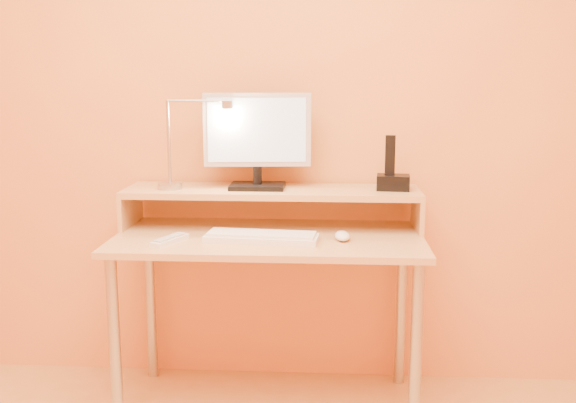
# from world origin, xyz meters

# --- Properties ---
(wall_back) EXTENTS (3.00, 0.04, 2.50)m
(wall_back) POSITION_xyz_m (0.00, 1.50, 1.25)
(wall_back) COLOR orange
(wall_back) RESTS_ON floor
(desk_leg_fl) EXTENTS (0.04, 0.04, 0.69)m
(desk_leg_fl) POSITION_xyz_m (-0.55, 0.93, 0.35)
(desk_leg_fl) COLOR #ACACAD
(desk_leg_fl) RESTS_ON floor
(desk_leg_fr) EXTENTS (0.04, 0.04, 0.69)m
(desk_leg_fr) POSITION_xyz_m (0.55, 0.93, 0.35)
(desk_leg_fr) COLOR #ACACAD
(desk_leg_fr) RESTS_ON floor
(desk_leg_bl) EXTENTS (0.04, 0.04, 0.69)m
(desk_leg_bl) POSITION_xyz_m (-0.55, 1.43, 0.35)
(desk_leg_bl) COLOR #ACACAD
(desk_leg_bl) RESTS_ON floor
(desk_leg_br) EXTENTS (0.04, 0.04, 0.69)m
(desk_leg_br) POSITION_xyz_m (0.55, 1.43, 0.35)
(desk_leg_br) COLOR #ACACAD
(desk_leg_br) RESTS_ON floor
(desk_lower) EXTENTS (1.20, 0.60, 0.02)m
(desk_lower) POSITION_xyz_m (0.00, 1.18, 0.71)
(desk_lower) COLOR tan
(desk_lower) RESTS_ON floor
(shelf_riser_left) EXTENTS (0.02, 0.30, 0.14)m
(shelf_riser_left) POSITION_xyz_m (-0.59, 1.33, 0.79)
(shelf_riser_left) COLOR tan
(shelf_riser_left) RESTS_ON desk_lower
(shelf_riser_right) EXTENTS (0.02, 0.30, 0.14)m
(shelf_riser_right) POSITION_xyz_m (0.59, 1.33, 0.79)
(shelf_riser_right) COLOR tan
(shelf_riser_right) RESTS_ON desk_lower
(desk_shelf) EXTENTS (1.20, 0.30, 0.02)m
(desk_shelf) POSITION_xyz_m (0.00, 1.33, 0.87)
(desk_shelf) COLOR tan
(desk_shelf) RESTS_ON desk_lower
(monitor_foot) EXTENTS (0.22, 0.16, 0.02)m
(monitor_foot) POSITION_xyz_m (-0.06, 1.33, 0.89)
(monitor_foot) COLOR black
(monitor_foot) RESTS_ON desk_shelf
(monitor_neck) EXTENTS (0.04, 0.04, 0.07)m
(monitor_neck) POSITION_xyz_m (-0.06, 1.33, 0.93)
(monitor_neck) COLOR black
(monitor_neck) RESTS_ON monitor_foot
(monitor_panel) EXTENTS (0.43, 0.07, 0.29)m
(monitor_panel) POSITION_xyz_m (-0.06, 1.34, 1.12)
(monitor_panel) COLOR silver
(monitor_panel) RESTS_ON monitor_neck
(monitor_back) EXTENTS (0.39, 0.05, 0.25)m
(monitor_back) POSITION_xyz_m (-0.06, 1.36, 1.12)
(monitor_back) COLOR black
(monitor_back) RESTS_ON monitor_panel
(monitor_screen) EXTENTS (0.39, 0.04, 0.26)m
(monitor_screen) POSITION_xyz_m (-0.06, 1.32, 1.12)
(monitor_screen) COLOR silver
(monitor_screen) RESTS_ON monitor_panel
(lamp_base) EXTENTS (0.10, 0.10, 0.02)m
(lamp_base) POSITION_xyz_m (-0.41, 1.30, 0.89)
(lamp_base) COLOR #ACACAD
(lamp_base) RESTS_ON desk_shelf
(lamp_post) EXTENTS (0.01, 0.01, 0.33)m
(lamp_post) POSITION_xyz_m (-0.41, 1.30, 1.07)
(lamp_post) COLOR #ACACAD
(lamp_post) RESTS_ON lamp_base
(lamp_arm) EXTENTS (0.24, 0.01, 0.01)m
(lamp_arm) POSITION_xyz_m (-0.29, 1.30, 1.24)
(lamp_arm) COLOR #ACACAD
(lamp_arm) RESTS_ON lamp_post
(lamp_head) EXTENTS (0.04, 0.04, 0.03)m
(lamp_head) POSITION_xyz_m (-0.17, 1.30, 1.22)
(lamp_head) COLOR #ACACAD
(lamp_head) RESTS_ON lamp_arm
(lamp_bulb) EXTENTS (0.03, 0.03, 0.00)m
(lamp_bulb) POSITION_xyz_m (-0.17, 1.30, 1.20)
(lamp_bulb) COLOR #FFEAC6
(lamp_bulb) RESTS_ON lamp_head
(phone_dock) EXTENTS (0.14, 0.11, 0.06)m
(phone_dock) POSITION_xyz_m (0.49, 1.33, 0.91)
(phone_dock) COLOR black
(phone_dock) RESTS_ON desk_shelf
(phone_handset) EXTENTS (0.04, 0.03, 0.16)m
(phone_handset) POSITION_xyz_m (0.47, 1.33, 1.02)
(phone_handset) COLOR black
(phone_handset) RESTS_ON phone_dock
(phone_led) EXTENTS (0.01, 0.00, 0.04)m
(phone_led) POSITION_xyz_m (0.53, 1.28, 0.91)
(phone_led) COLOR #182BFF
(phone_led) RESTS_ON phone_dock
(keyboard) EXTENTS (0.44, 0.18, 0.02)m
(keyboard) POSITION_xyz_m (-0.02, 1.09, 0.73)
(keyboard) COLOR silver
(keyboard) RESTS_ON desk_lower
(mouse) EXTENTS (0.07, 0.11, 0.03)m
(mouse) POSITION_xyz_m (0.28, 1.12, 0.74)
(mouse) COLOR white
(mouse) RESTS_ON desk_lower
(remote_control) EXTENTS (0.12, 0.18, 0.02)m
(remote_control) POSITION_xyz_m (-0.36, 1.04, 0.73)
(remote_control) COLOR silver
(remote_control) RESTS_ON desk_lower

